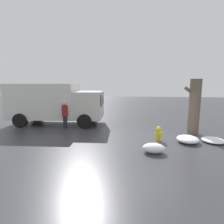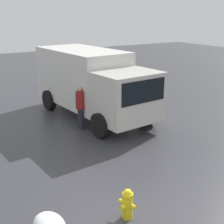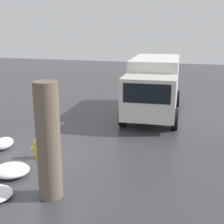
{
  "view_description": "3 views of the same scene",
  "coord_description": "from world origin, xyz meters",
  "px_view_note": "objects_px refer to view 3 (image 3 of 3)",
  "views": [
    {
      "loc": [
        1.16,
        8.49,
        2.75
      ],
      "look_at": [
        2.51,
        -1.54,
        1.12
      ],
      "focal_mm": 28.0,
      "sensor_mm": 36.0,
      "label": 1
    },
    {
      "loc": [
        -4.7,
        3.35,
        4.29
      ],
      "look_at": [
        3.77,
        -1.98,
        1.05
      ],
      "focal_mm": 50.0,
      "sensor_mm": 36.0,
      "label": 2
    },
    {
      "loc": [
        -8.56,
        -5.17,
        4.25
      ],
      "look_at": [
        3.73,
        -1.46,
        0.74
      ],
      "focal_mm": 50.0,
      "sensor_mm": 36.0,
      "label": 3
    }
  ],
  "objects_px": {
    "tree_trunk": "(48,141)",
    "pedestrian": "(126,100)",
    "fire_hydrant": "(38,148)",
    "delivery_truck": "(154,84)"
  },
  "relations": [
    {
      "from": "tree_trunk",
      "to": "pedestrian",
      "type": "height_order",
      "value": "tree_trunk"
    },
    {
      "from": "fire_hydrant",
      "to": "delivery_truck",
      "type": "relative_size",
      "value": 0.11
    },
    {
      "from": "fire_hydrant",
      "to": "delivery_truck",
      "type": "bearing_deg",
      "value": -131.1
    },
    {
      "from": "delivery_truck",
      "to": "tree_trunk",
      "type": "bearing_deg",
      "value": 77.96
    },
    {
      "from": "tree_trunk",
      "to": "fire_hydrant",
      "type": "bearing_deg",
      "value": 37.15
    },
    {
      "from": "fire_hydrant",
      "to": "delivery_truck",
      "type": "xyz_separation_m",
      "value": [
        6.63,
        -2.76,
        1.15
      ]
    },
    {
      "from": "fire_hydrant",
      "to": "tree_trunk",
      "type": "xyz_separation_m",
      "value": [
        -2.07,
        -1.57,
        1.16
      ]
    },
    {
      "from": "tree_trunk",
      "to": "pedestrian",
      "type": "xyz_separation_m",
      "value": [
        7.53,
        -0.07,
        -0.62
      ]
    },
    {
      "from": "tree_trunk",
      "to": "delivery_truck",
      "type": "height_order",
      "value": "tree_trunk"
    },
    {
      "from": "fire_hydrant",
      "to": "pedestrian",
      "type": "height_order",
      "value": "pedestrian"
    }
  ]
}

